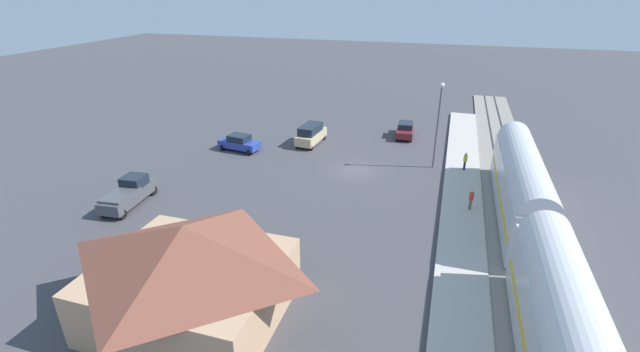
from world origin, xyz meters
name	(u,v)px	position (x,y,z in m)	size (l,w,h in m)	color
ground_plane	(355,170)	(0.00, 0.00, 0.00)	(200.00, 200.00, 0.00)	#424247
railway_track	(509,188)	(-14.00, 0.00, 0.09)	(4.80, 70.00, 0.30)	gray
platform	(462,182)	(-10.00, 0.00, 0.15)	(3.20, 46.00, 0.30)	#B7B2A8
passenger_train	(538,241)	(-14.00, 13.49, 2.86)	(2.93, 33.94, 4.98)	silver
station_building	(189,270)	(4.00, 22.00, 2.90)	(10.23, 8.97, 5.57)	tan
pedestrian_on_platform	(465,160)	(-10.12, -2.56, 1.28)	(0.36, 0.36, 1.71)	#23284C
pedestrian_waiting_far	(471,198)	(-10.55, 5.62, 1.28)	(0.36, 0.36, 1.71)	brown
suv_tan	(311,134)	(6.47, -5.97, 1.15)	(2.36, 5.04, 2.22)	#C6B284
sedan_blue	(239,143)	(13.20, -1.69, 0.88)	(4.72, 2.76, 1.74)	#283D9E
sedan_maroon	(405,130)	(-3.41, -11.53, 0.88)	(2.12, 4.61, 1.74)	maroon
pickup_charcoal	(129,193)	(16.07, 12.34, 1.03)	(2.42, 5.55, 2.14)	#47494F
light_pole_near_platform	(439,116)	(-7.20, -2.99, 5.20)	(0.44, 0.44, 8.35)	#515156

